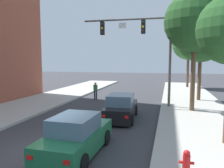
{
  "coord_description": "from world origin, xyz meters",
  "views": [
    {
      "loc": [
        4.55,
        -7.95,
        3.71
      ],
      "look_at": [
        0.51,
        7.93,
        2.0
      ],
      "focal_mm": 35.97,
      "sensor_mm": 36.0,
      "label": 1
    }
  ],
  "objects_px": {
    "traffic_signal_mast": "(144,39)",
    "car_following_green": "(76,137)",
    "pedestrian_crossing_road": "(95,90)",
    "street_tree_farthest": "(189,44)",
    "street_tree_second": "(195,22)",
    "car_lead_black": "(121,108)",
    "fire_hydrant": "(186,161)",
    "street_tree_third": "(201,39)"
  },
  "relations": [
    {
      "from": "traffic_signal_mast",
      "to": "car_following_green",
      "type": "height_order",
      "value": "traffic_signal_mast"
    },
    {
      "from": "car_lead_black",
      "to": "car_following_green",
      "type": "xyz_separation_m",
      "value": [
        -0.59,
        -5.73,
        0.0
      ]
    },
    {
      "from": "pedestrian_crossing_road",
      "to": "fire_hydrant",
      "type": "relative_size",
      "value": 2.28
    },
    {
      "from": "fire_hydrant",
      "to": "street_tree_third",
      "type": "bearing_deg",
      "value": 81.8
    },
    {
      "from": "fire_hydrant",
      "to": "street_tree_second",
      "type": "xyz_separation_m",
      "value": [
        1.04,
        9.5,
        5.88
      ]
    },
    {
      "from": "street_tree_third",
      "to": "street_tree_farthest",
      "type": "height_order",
      "value": "street_tree_farthest"
    },
    {
      "from": "street_tree_third",
      "to": "car_following_green",
      "type": "bearing_deg",
      "value": -114.47
    },
    {
      "from": "traffic_signal_mast",
      "to": "street_tree_third",
      "type": "xyz_separation_m",
      "value": [
        4.62,
        3.62,
        0.25
      ]
    },
    {
      "from": "car_following_green",
      "to": "street_tree_third",
      "type": "xyz_separation_m",
      "value": [
        6.15,
        13.52,
        4.89
      ]
    },
    {
      "from": "fire_hydrant",
      "to": "street_tree_third",
      "type": "xyz_separation_m",
      "value": [
        2.05,
        14.22,
        5.11
      ]
    },
    {
      "from": "car_lead_black",
      "to": "car_following_green",
      "type": "distance_m",
      "value": 5.76
    },
    {
      "from": "street_tree_third",
      "to": "street_tree_farthest",
      "type": "distance_m",
      "value": 10.37
    },
    {
      "from": "fire_hydrant",
      "to": "car_lead_black",
      "type": "bearing_deg",
      "value": 118.68
    },
    {
      "from": "street_tree_second",
      "to": "street_tree_farthest",
      "type": "xyz_separation_m",
      "value": [
        0.8,
        15.09,
        -0.44
      ]
    },
    {
      "from": "street_tree_farthest",
      "to": "pedestrian_crossing_road",
      "type": "bearing_deg",
      "value": -128.66
    },
    {
      "from": "car_lead_black",
      "to": "car_following_green",
      "type": "bearing_deg",
      "value": -95.84
    },
    {
      "from": "car_lead_black",
      "to": "street_tree_second",
      "type": "distance_m",
      "value": 7.89
    },
    {
      "from": "car_following_green",
      "to": "street_tree_farthest",
      "type": "distance_m",
      "value": 25.16
    },
    {
      "from": "street_tree_second",
      "to": "street_tree_farthest",
      "type": "bearing_deg",
      "value": 86.97
    },
    {
      "from": "car_following_green",
      "to": "pedestrian_crossing_road",
      "type": "distance_m",
      "value": 12.76
    },
    {
      "from": "car_following_green",
      "to": "pedestrian_crossing_road",
      "type": "bearing_deg",
      "value": 105.06
    },
    {
      "from": "pedestrian_crossing_road",
      "to": "street_tree_second",
      "type": "relative_size",
      "value": 0.2
    },
    {
      "from": "pedestrian_crossing_road",
      "to": "street_tree_third",
      "type": "bearing_deg",
      "value": 7.23
    },
    {
      "from": "car_lead_black",
      "to": "street_tree_farthest",
      "type": "relative_size",
      "value": 0.54
    },
    {
      "from": "traffic_signal_mast",
      "to": "street_tree_second",
      "type": "bearing_deg",
      "value": -17.01
    },
    {
      "from": "pedestrian_crossing_road",
      "to": "street_tree_farthest",
      "type": "height_order",
      "value": "street_tree_farthest"
    },
    {
      "from": "street_tree_second",
      "to": "street_tree_farthest",
      "type": "height_order",
      "value": "street_tree_second"
    },
    {
      "from": "fire_hydrant",
      "to": "street_tree_second",
      "type": "distance_m",
      "value": 11.22
    },
    {
      "from": "street_tree_second",
      "to": "street_tree_third",
      "type": "bearing_deg",
      "value": 77.91
    },
    {
      "from": "car_lead_black",
      "to": "street_tree_third",
      "type": "bearing_deg",
      "value": 54.46
    },
    {
      "from": "pedestrian_crossing_road",
      "to": "traffic_signal_mast",
      "type": "bearing_deg",
      "value": -26.48
    },
    {
      "from": "car_following_green",
      "to": "fire_hydrant",
      "type": "xyz_separation_m",
      "value": [
        4.1,
        -0.7,
        -0.22
      ]
    },
    {
      "from": "fire_hydrant",
      "to": "street_tree_third",
      "type": "distance_m",
      "value": 15.25
    },
    {
      "from": "traffic_signal_mast",
      "to": "fire_hydrant",
      "type": "bearing_deg",
      "value": -76.39
    },
    {
      "from": "street_tree_second",
      "to": "street_tree_third",
      "type": "relative_size",
      "value": 1.11
    },
    {
      "from": "street_tree_farthest",
      "to": "fire_hydrant",
      "type": "bearing_deg",
      "value": -94.27
    },
    {
      "from": "traffic_signal_mast",
      "to": "car_lead_black",
      "type": "height_order",
      "value": "traffic_signal_mast"
    },
    {
      "from": "car_lead_black",
      "to": "street_tree_third",
      "type": "height_order",
      "value": "street_tree_third"
    },
    {
      "from": "traffic_signal_mast",
      "to": "pedestrian_crossing_road",
      "type": "distance_m",
      "value": 7.01
    },
    {
      "from": "traffic_signal_mast",
      "to": "pedestrian_crossing_road",
      "type": "xyz_separation_m",
      "value": [
        -4.85,
        2.42,
        -4.45
      ]
    },
    {
      "from": "traffic_signal_mast",
      "to": "street_tree_second",
      "type": "relative_size",
      "value": 0.9
    },
    {
      "from": "car_following_green",
      "to": "street_tree_second",
      "type": "height_order",
      "value": "street_tree_second"
    }
  ]
}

